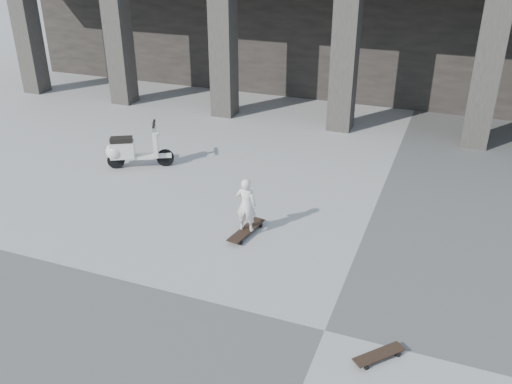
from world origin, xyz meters
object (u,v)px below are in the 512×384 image
(longboard, at_px, (246,230))
(child, at_px, (246,205))
(scooter, at_px, (128,150))
(skateboard_spare, at_px, (379,355))

(longboard, distance_m, child, 0.54)
(child, bearing_deg, scooter, -30.51)
(longboard, relative_size, skateboard_spare, 1.52)
(skateboard_spare, bearing_deg, scooter, 99.45)
(longboard, relative_size, child, 1.01)
(child, bearing_deg, longboard, 131.13)
(longboard, height_order, skateboard_spare, longboard)
(child, bearing_deg, skateboard_spare, 136.45)
(longboard, bearing_deg, skateboard_spare, -120.43)
(scooter, bearing_deg, child, -54.84)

